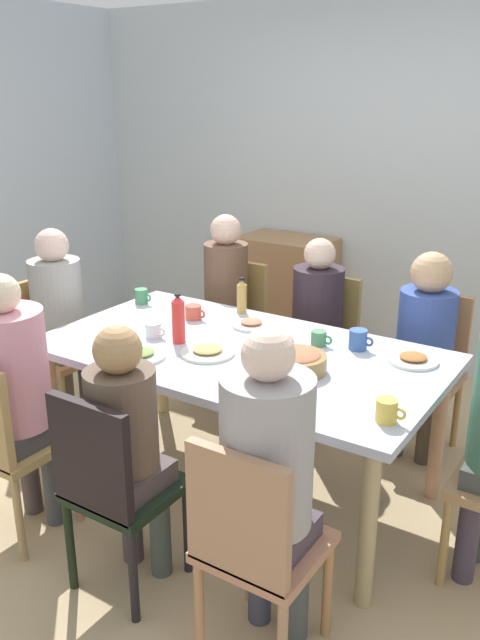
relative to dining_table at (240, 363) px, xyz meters
name	(u,v)px	position (x,y,z in m)	size (l,w,h in m)	color
ground_plane	(240,484)	(0.00, 0.00, -0.69)	(6.35, 6.35, 0.00)	tan
wall_back	(400,187)	(0.00, 2.10, 0.61)	(5.53, 0.12, 2.60)	silver
dining_table	(240,363)	(0.00, 0.00, 0.00)	(1.95, 1.08, 0.77)	#B6BBCD
chair_1	(52,343)	(-1.36, 0.00, -0.18)	(0.40, 0.40, 0.90)	#B17A49
person_1	(59,312)	(-1.27, 0.00, 0.04)	(0.30, 0.30, 1.22)	brown
chair_2	(322,341)	(0.00, 0.92, -0.18)	(0.40, 0.40, 0.90)	#A5814E
person_2	(316,316)	(0.00, 0.83, 0.00)	(0.30, 0.30, 1.16)	#394639
chair_3	(233,321)	(-0.65, 0.92, -0.18)	(0.40, 0.40, 0.90)	#AC7D56
person_3	(225,293)	(-0.65, 0.83, 0.04)	(0.30, 0.30, 1.23)	#3D3F4A
chair_4	(2,438)	(-0.65, -0.92, -0.18)	(0.40, 0.40, 0.90)	#A8874C
person_4	(13,382)	(-0.65, -0.83, 0.06)	(0.34, 0.34, 1.24)	#443638
chair_5	(427,363)	(0.65, 0.92, -0.18)	(0.40, 0.40, 0.90)	#A97658
person_5	(425,335)	(0.65, 0.83, 0.02)	(0.31, 0.31, 1.17)	brown
chair_6	(112,483)	(0.00, -0.92, -0.18)	(0.40, 0.40, 0.90)	black
person_6	(126,436)	(0.00, -0.83, -0.01)	(0.30, 0.30, 1.14)	#443B3F
chair_7	(254,542)	(0.65, -0.92, -0.18)	(0.40, 0.40, 0.90)	#B57859
person_7	(268,469)	(0.65, -0.83, 0.06)	(0.32, 0.32, 1.26)	#373A4B
plate_0	(140,355)	(-0.34, -0.35, 0.09)	(0.24, 0.24, 0.04)	white
plate_1	(251,324)	(-0.13, 0.31, 0.09)	(0.21, 0.21, 0.04)	white
plate_2	(207,352)	(-0.09, -0.14, 0.09)	(0.26, 0.26, 0.04)	white
plate_3	(280,341)	(0.13, 0.16, 0.09)	(0.24, 0.24, 0.04)	silver
plate_4	(413,359)	(0.76, 0.30, 0.09)	(0.23, 0.23, 0.04)	white
bowl_0	(297,361)	(0.36, -0.08, 0.12)	(0.27, 0.27, 0.10)	olive
cup_0	(319,338)	(0.30, 0.25, 0.11)	(0.11, 0.08, 0.07)	#4A845A
cup_1	(358,340)	(0.48, 0.31, 0.12)	(0.12, 0.09, 0.10)	#385EA4
cup_2	(154,330)	(-0.46, -0.10, 0.11)	(0.12, 0.08, 0.07)	white
cup_3	(387,411)	(0.87, -0.32, 0.12)	(0.12, 0.08, 0.09)	#E2C148
cup_4	(142,296)	(-0.88, 0.29, 0.12)	(0.11, 0.07, 0.09)	#48925D
cup_5	(194,312)	(-0.46, 0.24, 0.11)	(0.12, 0.09, 0.08)	#D4523D
bottle_0	(242,296)	(-0.29, 0.47, 0.17)	(0.06, 0.06, 0.21)	gold
bottle_1	(178,319)	(-0.30, -0.09, 0.20)	(0.07, 0.07, 0.26)	red
side_cabinet	(285,295)	(-0.75, 1.80, -0.24)	(0.70, 0.44, 0.90)	#A7764D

